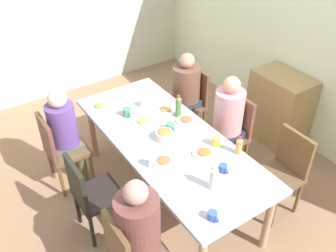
% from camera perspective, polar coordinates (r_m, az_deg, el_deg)
% --- Properties ---
extents(ground_plane, '(6.46, 6.46, 0.00)m').
position_cam_1_polar(ground_plane, '(4.09, 0.00, -10.35)').
color(ground_plane, '#947154').
extents(wall_back, '(5.63, 0.12, 2.60)m').
position_cam_1_polar(wall_back, '(4.57, 21.71, 12.20)').
color(wall_back, silver).
rests_on(wall_back, ground_plane).
extents(wall_left, '(0.12, 4.09, 2.60)m').
position_cam_1_polar(wall_left, '(5.58, -16.68, 17.36)').
color(wall_left, silver).
rests_on(wall_left, ground_plane).
extents(dining_table, '(2.28, 0.94, 0.76)m').
position_cam_1_polar(dining_table, '(3.62, 0.00, -2.86)').
color(dining_table, '#ACB8CB').
rests_on(dining_table, ground_plane).
extents(chair_0, '(0.40, 0.40, 0.90)m').
position_cam_1_polar(chair_0, '(3.47, -11.95, -9.99)').
color(chair_0, black).
rests_on(chair_0, ground_plane).
extents(chair_1, '(0.40, 0.40, 0.90)m').
position_cam_1_polar(chair_1, '(4.64, 3.54, 4.08)').
color(chair_1, brown).
rests_on(chair_1, ground_plane).
extents(person_1, '(0.33, 0.33, 1.15)m').
position_cam_1_polar(person_1, '(4.49, 2.70, 5.80)').
color(person_1, '#26394C').
rests_on(person_1, ground_plane).
extents(chair_2, '(0.40, 0.40, 0.90)m').
position_cam_1_polar(chair_2, '(4.17, 9.78, -0.60)').
color(chair_2, brown).
rests_on(chair_2, ground_plane).
extents(person_2, '(0.31, 0.31, 1.20)m').
position_cam_1_polar(person_2, '(3.99, 9.11, 1.36)').
color(person_2, '#292E4A').
rests_on(person_2, ground_plane).
extents(chair_3, '(0.40, 0.40, 0.90)m').
position_cam_1_polar(chair_3, '(3.79, 17.44, -6.31)').
color(chair_3, brown).
rests_on(chair_3, ground_plane).
extents(chair_4, '(0.40, 0.40, 0.90)m').
position_cam_1_polar(chair_4, '(4.02, -16.34, -3.25)').
color(chair_4, brown).
rests_on(chair_4, ground_plane).
extents(person_4, '(0.30, 0.30, 1.18)m').
position_cam_1_polar(person_4, '(3.93, -15.57, -0.65)').
color(person_4, '#4F4745').
rests_on(person_4, ground_plane).
extents(person_5, '(0.33, 0.33, 1.22)m').
position_cam_1_polar(person_5, '(2.85, -4.40, -15.57)').
color(person_5, brown).
rests_on(person_5, ground_plane).
extents(plate_0, '(0.21, 0.21, 0.04)m').
position_cam_1_polar(plate_0, '(3.81, 2.85, 0.91)').
color(plate_0, white).
rests_on(plate_0, dining_table).
extents(plate_1, '(0.22, 0.22, 0.04)m').
position_cam_1_polar(plate_1, '(3.31, -0.66, -5.39)').
color(plate_1, white).
rests_on(plate_1, dining_table).
extents(plate_2, '(0.22, 0.22, 0.04)m').
position_cam_1_polar(plate_2, '(3.41, 5.62, -4.12)').
color(plate_2, white).
rests_on(plate_2, dining_table).
extents(plate_3, '(0.23, 0.23, 0.04)m').
position_cam_1_polar(plate_3, '(3.96, -0.30, 2.57)').
color(plate_3, white).
rests_on(plate_3, dining_table).
extents(plate_4, '(0.21, 0.21, 0.04)m').
position_cam_1_polar(plate_4, '(4.09, -10.44, 3.03)').
color(plate_4, silver).
rests_on(plate_4, dining_table).
extents(plate_5, '(0.23, 0.23, 0.04)m').
position_cam_1_polar(plate_5, '(3.79, -3.82, 0.69)').
color(plate_5, silver).
rests_on(plate_5, dining_table).
extents(bowl_0, '(0.17, 0.17, 0.10)m').
position_cam_1_polar(bowl_0, '(3.55, -0.57, -1.32)').
color(bowl_0, beige).
rests_on(bowl_0, dining_table).
extents(cup_0, '(0.12, 0.09, 0.09)m').
position_cam_1_polar(cup_0, '(3.89, -6.33, 2.10)').
color(cup_0, '#498961').
rests_on(cup_0, dining_table).
extents(cup_1, '(0.12, 0.08, 0.08)m').
position_cam_1_polar(cup_1, '(4.02, -3.71, 3.54)').
color(cup_1, white).
rests_on(cup_1, dining_table).
extents(cup_2, '(0.11, 0.07, 0.09)m').
position_cam_1_polar(cup_2, '(3.25, -2.64, -5.54)').
color(cup_2, silver).
rests_on(cup_2, dining_table).
extents(cup_3, '(0.12, 0.08, 0.09)m').
position_cam_1_polar(cup_3, '(3.51, 7.35, -2.27)').
color(cup_3, '#DBC94A').
rests_on(cup_3, dining_table).
extents(cup_4, '(0.12, 0.09, 0.08)m').
position_cam_1_polar(cup_4, '(3.66, 0.37, -0.14)').
color(cup_4, '#4D8C68').
rests_on(cup_4, dining_table).
extents(cup_5, '(0.11, 0.07, 0.07)m').
position_cam_1_polar(cup_5, '(3.24, 8.46, -6.45)').
color(cup_5, '#3358A0').
rests_on(cup_5, dining_table).
extents(cup_6, '(0.11, 0.07, 0.07)m').
position_cam_1_polar(cup_6, '(2.87, 6.86, -13.52)').
color(cup_6, '#3760A8').
rests_on(cup_6, dining_table).
extents(bottle_0, '(0.06, 0.06, 0.18)m').
position_cam_1_polar(bottle_0, '(3.42, 10.88, -2.98)').
color(bottle_0, tan).
rests_on(bottle_0, dining_table).
extents(bottle_1, '(0.06, 0.06, 0.25)m').
position_cam_1_polar(bottle_1, '(3.82, 1.62, 3.00)').
color(bottle_1, '#4D7839').
rests_on(bottle_1, dining_table).
extents(bottle_2, '(0.07, 0.07, 0.24)m').
position_cam_1_polar(bottle_2, '(3.03, 7.00, -7.91)').
color(bottle_2, beige).
rests_on(bottle_2, dining_table).
extents(side_cabinet, '(0.70, 0.44, 0.90)m').
position_cam_1_polar(side_cabinet, '(4.77, 16.60, 2.62)').
color(side_cabinet, '#A78754').
rests_on(side_cabinet, ground_plane).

